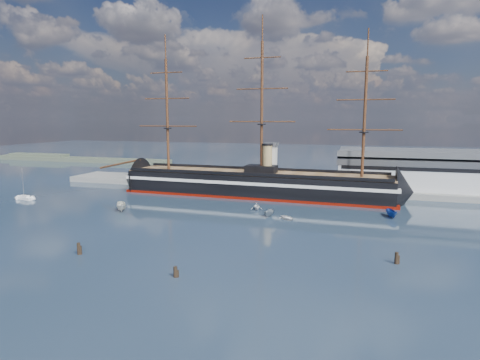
# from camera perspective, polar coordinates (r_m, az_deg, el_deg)

# --- Properties ---
(ground) EXTENTS (600.00, 600.00, 0.00)m
(ground) POSITION_cam_1_polar(r_m,az_deg,el_deg) (116.26, -0.70, -3.97)
(ground) COLOR #182835
(ground) RESTS_ON ground
(quay) EXTENTS (180.00, 18.00, 2.00)m
(quay) POSITION_cam_1_polar(r_m,az_deg,el_deg) (148.32, 7.24, -1.28)
(quay) COLOR slate
(quay) RESTS_ON ground
(warehouse) EXTENTS (63.00, 21.00, 11.60)m
(warehouse) POSITION_cam_1_polar(r_m,az_deg,el_deg) (150.89, 25.84, 1.16)
(warehouse) COLOR #B7BABC
(warehouse) RESTS_ON ground
(quay_tower) EXTENTS (5.00, 5.00, 15.00)m
(quay_tower) POSITION_cam_1_polar(r_m,az_deg,el_deg) (145.38, 4.39, 2.45)
(quay_tower) COLOR silver
(quay_tower) RESTS_ON ground
(shoreline) EXTENTS (120.00, 10.00, 4.00)m
(shoreline) POSITION_cam_1_polar(r_m,az_deg,el_deg) (268.36, -23.46, 2.81)
(shoreline) COLOR #3F4C38
(shoreline) RESTS_ON ground
(warship) EXTENTS (113.09, 18.66, 53.94)m
(warship) POSITION_cam_1_polar(r_m,az_deg,el_deg) (134.60, 1.49, -0.48)
(warship) COLOR black
(warship) RESTS_ON ground
(sailboat) EXTENTS (6.64, 3.22, 10.21)m
(sailboat) POSITION_cam_1_polar(r_m,az_deg,el_deg) (144.96, -28.24, -2.22)
(sailboat) COLOR silver
(sailboat) RESTS_ON ground
(motorboat_a) EXTENTS (7.84, 6.63, 3.04)m
(motorboat_a) POSITION_cam_1_polar(r_m,az_deg,el_deg) (116.60, -16.48, -4.29)
(motorboat_a) COLOR silver
(motorboat_a) RESTS_ON ground
(motorboat_c) EXTENTS (5.84, 2.85, 2.24)m
(motorboat_c) POSITION_cam_1_polar(r_m,az_deg,el_deg) (106.07, 4.14, -5.23)
(motorboat_c) COLOR slate
(motorboat_c) RESTS_ON ground
(motorboat_d) EXTENTS (6.65, 4.76, 2.24)m
(motorboat_d) POSITION_cam_1_polar(r_m,az_deg,el_deg) (113.96, 2.36, -4.23)
(motorboat_d) COLOR silver
(motorboat_d) RESTS_ON ground
(motorboat_e) EXTENTS (2.83, 2.84, 1.34)m
(motorboat_e) POSITION_cam_1_polar(r_m,az_deg,el_deg) (103.59, 6.79, -5.60)
(motorboat_e) COLOR silver
(motorboat_e) RESTS_ON ground
(motorboat_f) EXTENTS (6.76, 3.91, 2.55)m
(motorboat_f) POSITION_cam_1_polar(r_m,az_deg,el_deg) (112.11, 20.74, -5.01)
(motorboat_f) COLOR navy
(motorboat_f) RESTS_ON ground
(piling_near_left) EXTENTS (0.64, 0.64, 3.00)m
(piling_near_left) POSITION_cam_1_polar(r_m,az_deg,el_deg) (83.04, -21.92, -9.80)
(piling_near_left) COLOR black
(piling_near_left) RESTS_ON ground
(piling_near_mid) EXTENTS (0.64, 0.64, 2.52)m
(piling_near_mid) POSITION_cam_1_polar(r_m,az_deg,el_deg) (67.73, -9.17, -13.48)
(piling_near_mid) COLOR black
(piling_near_mid) RESTS_ON ground
(piling_far_right) EXTENTS (0.64, 0.64, 2.83)m
(piling_far_right) POSITION_cam_1_polar(r_m,az_deg,el_deg) (77.66, 21.32, -11.05)
(piling_far_right) COLOR black
(piling_far_right) RESTS_ON ground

